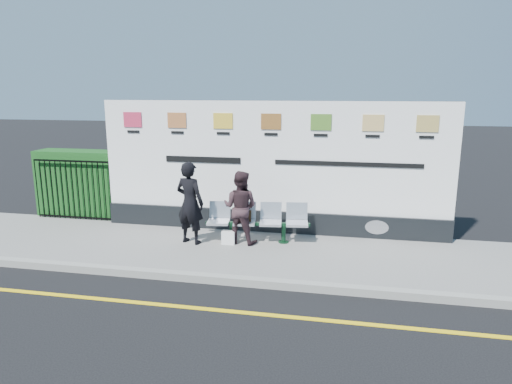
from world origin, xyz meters
TOP-DOWN VIEW (x-y plane):
  - ground at (0.00, 0.00)m, footprint 80.00×80.00m
  - pavement at (0.00, 2.50)m, footprint 14.00×3.00m
  - kerb at (0.00, 1.00)m, footprint 14.00×0.18m
  - yellow_line at (0.00, 0.00)m, footprint 14.00×0.10m
  - billboard at (0.50, 3.85)m, footprint 8.00×0.30m
  - hedge at (-4.58, 4.30)m, footprint 2.35×0.70m
  - railing at (-4.58, 3.85)m, footprint 2.05×0.06m
  - bench at (0.35, 2.99)m, footprint 2.22×0.84m
  - woman_left at (-1.05, 2.67)m, footprint 0.74×0.58m
  - woman_right at (-0.01, 2.89)m, footprint 0.84×0.70m
  - handbag_brown at (0.07, 2.96)m, footprint 0.31×0.17m
  - carrier_bag_white at (-0.23, 2.75)m, footprint 0.29×0.17m

SIDE VIEW (x-z plane):
  - ground at x=0.00m, z-range 0.00..0.00m
  - yellow_line at x=0.00m, z-range 0.00..0.01m
  - pavement at x=0.00m, z-range 0.00..0.12m
  - kerb at x=0.00m, z-range 0.00..0.14m
  - carrier_bag_white at x=-0.23m, z-range 0.12..0.41m
  - bench at x=0.35m, z-range 0.12..0.58m
  - handbag_brown at x=0.07m, z-range 0.58..0.81m
  - railing at x=-4.58m, z-range 0.12..1.66m
  - woman_right at x=-0.01m, z-range 0.12..1.69m
  - hedge at x=-4.58m, z-range 0.12..1.82m
  - woman_left at x=-1.05m, z-range 0.12..1.90m
  - billboard at x=0.50m, z-range -0.08..2.92m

